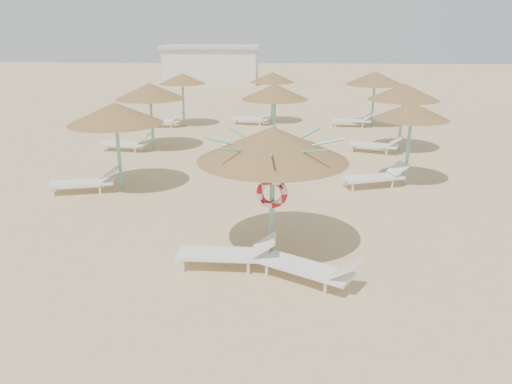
{
  "coord_description": "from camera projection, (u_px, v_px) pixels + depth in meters",
  "views": [
    {
      "loc": [
        0.34,
        -9.91,
        4.87
      ],
      "look_at": [
        -0.24,
        0.76,
        1.3
      ],
      "focal_mm": 35.0,
      "sensor_mm": 36.0,
      "label": 1
    }
  ],
  "objects": [
    {
      "name": "lounger_main_a",
      "position": [
        230.0,
        253.0,
        10.43
      ],
      "size": [
        2.07,
        0.66,
        0.75
      ],
      "rotation": [
        0.0,
        0.0,
        -0.02
      ],
      "color": "white",
      "rests_on": "ground"
    },
    {
      "name": "main_palapa",
      "position": [
        273.0,
        144.0,
        10.45
      ],
      "size": [
        3.22,
        3.22,
        2.89
      ],
      "color": "#69B7A4",
      "rests_on": "ground"
    },
    {
      "name": "lounger_main_b",
      "position": [
        313.0,
        268.0,
        9.79
      ],
      "size": [
        2.02,
        1.52,
        0.72
      ],
      "rotation": [
        0.0,
        0.0,
        -0.53
      ],
      "color": "white",
      "rests_on": "ground"
    },
    {
      "name": "service_hut",
      "position": [
        212.0,
        64.0,
        43.88
      ],
      "size": [
        8.4,
        4.4,
        3.25
      ],
      "color": "silver",
      "rests_on": "ground"
    },
    {
      "name": "palapa_field",
      "position": [
        276.0,
        91.0,
        20.39
      ],
      "size": [
        13.59,
        13.94,
        2.72
      ],
      "color": "#69B7A4",
      "rests_on": "ground"
    },
    {
      "name": "ground",
      "position": [
        265.0,
        259.0,
        10.95
      ],
      "size": [
        120.0,
        120.0,
        0.0
      ],
      "primitive_type": "plane",
      "color": "#CFB57E",
      "rests_on": "ground"
    }
  ]
}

